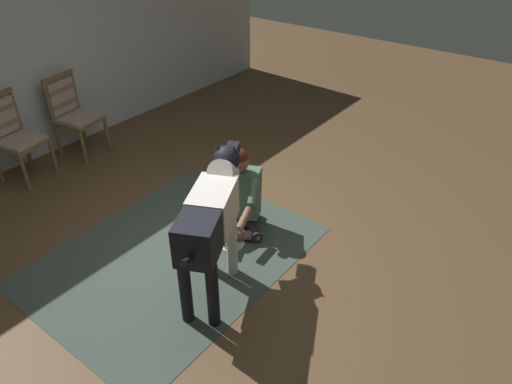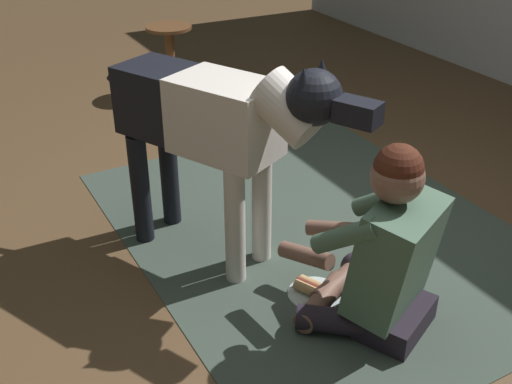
# 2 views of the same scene
# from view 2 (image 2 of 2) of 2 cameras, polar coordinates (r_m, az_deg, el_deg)

# --- Properties ---
(ground_plane) EXTENTS (15.17, 15.17, 0.00)m
(ground_plane) POSITION_cam_2_polar(r_m,az_deg,el_deg) (3.18, 5.69, -6.13)
(ground_plane) COLOR brown
(area_rug) EXTENTS (2.46, 1.89, 0.01)m
(area_rug) POSITION_cam_2_polar(r_m,az_deg,el_deg) (3.40, 5.54, -3.45)
(area_rug) COLOR #3C4940
(area_rug) RESTS_ON ground
(person_sitting_on_floor) EXTENTS (0.71, 0.63, 0.85)m
(person_sitting_on_floor) POSITION_cam_2_polar(r_m,az_deg,el_deg) (2.65, 11.41, -5.60)
(person_sitting_on_floor) COLOR black
(person_sitting_on_floor) RESTS_ON ground
(large_dog) EXTENTS (1.34, 0.73, 1.09)m
(large_dog) POSITION_cam_2_polar(r_m,az_deg,el_deg) (2.85, -3.58, 6.18)
(large_dog) COLOR silver
(large_dog) RESTS_ON ground
(hot_dog_on_plate) EXTENTS (0.26, 0.26, 0.06)m
(hot_dog_on_plate) POSITION_cam_2_polar(r_m,az_deg,el_deg) (2.94, 5.38, -8.88)
(hot_dog_on_plate) COLOR silver
(hot_dog_on_plate) RESTS_ON ground
(round_side_table) EXTENTS (0.36, 0.36, 0.54)m
(round_side_table) POSITION_cam_2_polar(r_m,az_deg,el_deg) (5.23, -7.72, 12.24)
(round_side_table) COLOR brown
(round_side_table) RESTS_ON ground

